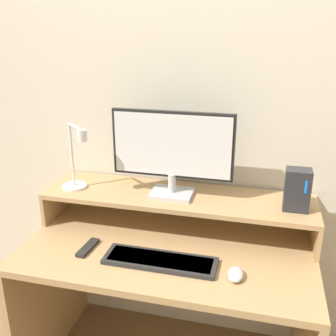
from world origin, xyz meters
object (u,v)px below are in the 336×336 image
object	(u,v)px
keyboard	(160,261)
mouse	(236,274)
remote_control	(88,248)
desk_lamp	(76,165)
router_dock	(297,190)
monitor	(172,150)

from	to	relation	value
keyboard	mouse	distance (m)	0.31
remote_control	desk_lamp	bearing A→B (deg)	121.96
mouse	keyboard	bearing A→B (deg)	174.69
router_dock	keyboard	xyz separation A→B (m)	(-0.52, -0.29, -0.25)
router_dock	mouse	distance (m)	0.45
monitor	keyboard	size ratio (longest dim) A/B	1.20
monitor	keyboard	distance (m)	0.48
monitor	remote_control	world-z (taller)	monitor
monitor	router_dock	distance (m)	0.56
mouse	monitor	bearing A→B (deg)	134.72
mouse	desk_lamp	bearing A→B (deg)	160.16
desk_lamp	mouse	size ratio (longest dim) A/B	3.35
keyboard	remote_control	distance (m)	0.33
monitor	desk_lamp	bearing A→B (deg)	-173.23
keyboard	desk_lamp	bearing A→B (deg)	151.87
desk_lamp	remote_control	world-z (taller)	desk_lamp
router_dock	remote_control	bearing A→B (deg)	-162.60
monitor	mouse	world-z (taller)	monitor
desk_lamp	router_dock	distance (m)	0.99
remote_control	monitor	bearing A→B (deg)	43.00
monitor	remote_control	distance (m)	0.56
mouse	router_dock	bearing A→B (deg)	55.84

